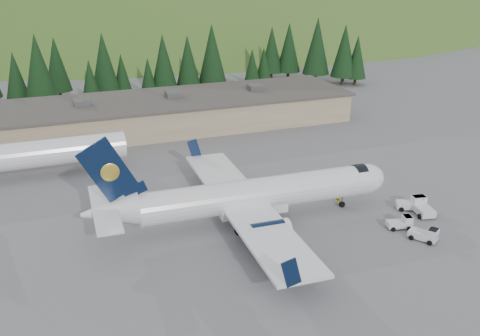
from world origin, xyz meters
name	(u,v)px	position (x,y,z in m)	size (l,w,h in m)	color
ground	(259,220)	(0.00, 0.00, 0.00)	(600.00, 600.00, 0.00)	slate
airliner	(251,196)	(-1.00, 0.03, 3.04)	(34.30, 32.13, 11.40)	white
second_airliner	(16,155)	(-24.92, 22.00, 3.32)	(27.50, 11.00, 10.05)	white
baggage_tug_a	(401,223)	(13.59, -7.11, 0.62)	(2.84, 2.08, 1.39)	silver
baggage_tug_b	(412,204)	(17.55, -3.72, 0.70)	(3.28, 2.74, 1.56)	silver
baggage_tug_c	(421,207)	(17.95, -4.88, 0.79)	(2.50, 3.55, 1.76)	silver
terminal_building	(145,115)	(-5.01, 38.00, 2.62)	(71.00, 17.00, 6.10)	#968462
baggage_tug_d	(426,235)	(14.23, -10.31, 0.67)	(2.75, 3.14, 1.51)	silver
ramp_worker	(338,196)	(10.41, 0.74, 0.92)	(0.67, 0.44, 1.84)	yellow
tree_line	(118,64)	(-5.90, 59.85, 7.33)	(113.02, 17.97, 13.64)	black
hills	(201,178)	(53.34, 207.38, -82.80)	(614.00, 330.00, 300.00)	#2E4F17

